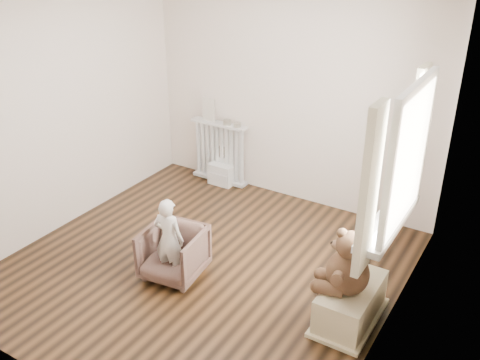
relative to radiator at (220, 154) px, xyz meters
The scene contains 19 objects.
floor 1.95m from the radiator, 61.48° to the right, with size 3.60×3.60×0.01m, color black.
back_wall 1.29m from the radiator, ahead, with size 3.60×0.02×2.60m, color white.
front_wall 3.71m from the radiator, 75.30° to the right, with size 3.60×0.02×2.60m, color white.
left_wall 2.11m from the radiator, 117.83° to the right, with size 0.02×3.60×2.60m, color white.
right_wall 3.32m from the radiator, 31.77° to the right, with size 0.02×3.60×2.60m, color white.
window 3.19m from the radiator, 27.31° to the right, with size 0.03×0.90×1.10m, color white.
window_sill 2.97m from the radiator, 28.11° to the right, with size 0.22×1.10×0.06m, color silver.
curtain_left 3.37m from the radiator, 37.26° to the right, with size 0.06×0.26×1.30m, color beige.
curtain_right 2.87m from the radiator, 17.54° to the right, with size 0.06×0.26×1.30m, color beige.
radiator is the anchor object (origin of this frame).
paper_doll 0.59m from the radiator, behind, with size 0.18×0.02×0.30m, color beige.
tin_a 0.47m from the radiator, ahead, with size 0.10×0.10×0.06m, color #A59E8C.
tin_b 0.52m from the radiator, ahead, with size 0.09×0.09×0.05m, color #A59E8C.
toy_vanity 0.13m from the radiator, 26.34° to the right, with size 0.32×0.23×0.51m, color silver.
armchair 2.10m from the radiator, 68.63° to the right, with size 0.54×0.56×0.51m, color brown.
child 2.14m from the radiator, 69.11° to the right, with size 0.30×0.20×0.83m, color silver.
toy_bench 2.96m from the radiator, 34.45° to the right, with size 0.39×0.75×0.35m, color beige.
teddy_bear 3.00m from the radiator, 36.14° to the right, with size 0.47×0.36×0.57m, color #3E2718, non-canonical shape.
plush_cat 2.96m from the radiator, 27.39° to the right, with size 0.15×0.24×0.20m, color #696357, non-canonical shape.
Camera 1 is at (2.61, -3.56, 3.10)m, focal length 40.00 mm.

